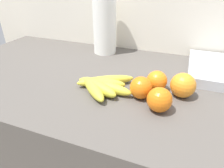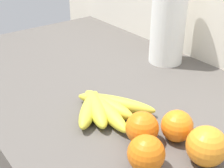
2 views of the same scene
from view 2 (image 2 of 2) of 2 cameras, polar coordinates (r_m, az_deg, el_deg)
name	(u,v)px [view 2 (image 2 of 2)]	position (r m, az deg, el deg)	size (l,w,h in m)	color
banana_bunch	(103,107)	(0.78, -1.69, -4.23)	(0.21, 0.21, 0.04)	gold
orange_front	(146,154)	(0.62, 6.23, -12.48)	(0.07, 0.07, 0.07)	orange
orange_right	(207,146)	(0.66, 16.83, -10.77)	(0.08, 0.08, 0.08)	orange
orange_center	(177,126)	(0.71, 11.76, -7.47)	(0.07, 0.07, 0.07)	orange
orange_back_right	(142,128)	(0.69, 5.49, -7.98)	(0.07, 0.07, 0.07)	orange
paper_towel_roll	(169,19)	(1.04, 10.26, 11.57)	(0.11, 0.11, 0.33)	white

